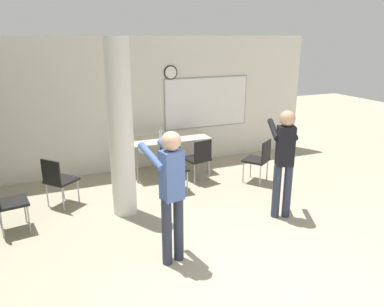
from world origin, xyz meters
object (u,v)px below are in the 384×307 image
at_px(chair_mid_room, 259,158).
at_px(chair_table_front, 173,164).
at_px(chair_table_right, 199,157).
at_px(chair_by_left_wall, 6,200).
at_px(person_playing_side, 284,156).
at_px(person_playing_front, 171,187).
at_px(chair_near_pillar, 58,178).
at_px(bottle_on_table, 161,135).
at_px(folding_table, 168,140).

bearing_deg(chair_mid_room, chair_table_front, 169.92).
height_order(chair_table_right, chair_by_left_wall, same).
height_order(person_playing_side, person_playing_front, same).
xyz_separation_m(chair_near_pillar, person_playing_front, (1.20, -2.26, 0.51)).
xyz_separation_m(bottle_on_table, chair_table_front, (-0.04, -0.80, -0.36)).
relative_size(bottle_on_table, chair_by_left_wall, 0.30).
xyz_separation_m(chair_by_left_wall, chair_near_pillar, (0.77, 0.61, 0.00)).
bearing_deg(person_playing_front, chair_mid_room, 36.73).
height_order(chair_near_pillar, chair_mid_room, same).
height_order(chair_table_front, person_playing_side, person_playing_side).
bearing_deg(bottle_on_table, chair_mid_room, -33.61).
bearing_deg(chair_near_pillar, person_playing_side, -28.51).
relative_size(chair_table_right, person_playing_side, 0.50).
bearing_deg(chair_mid_room, person_playing_front, -143.27).
distance_m(chair_table_right, chair_by_left_wall, 3.51).
bearing_deg(chair_by_left_wall, person_playing_side, -16.03).
bearing_deg(person_playing_side, chair_table_right, 107.22).
bearing_deg(folding_table, person_playing_side, -69.51).
relative_size(folding_table, bottle_on_table, 6.27).
relative_size(chair_near_pillar, person_playing_side, 0.50).
height_order(chair_near_pillar, person_playing_front, person_playing_front).
bearing_deg(person_playing_side, chair_by_left_wall, 163.97).
xyz_separation_m(chair_table_right, person_playing_front, (-1.46, -2.41, 0.51)).
bearing_deg(chair_by_left_wall, person_playing_front, -39.99).
relative_size(person_playing_side, person_playing_front, 1.00).
bearing_deg(chair_near_pillar, chair_table_right, 3.07).
xyz_separation_m(chair_table_right, chair_table_front, (-0.63, -0.22, 0.00)).
distance_m(person_playing_side, person_playing_front, 2.11).
bearing_deg(person_playing_side, folding_table, 110.49).
height_order(chair_table_front, person_playing_front, person_playing_front).
height_order(folding_table, person_playing_side, person_playing_side).
height_order(folding_table, chair_by_left_wall, chair_by_left_wall).
xyz_separation_m(chair_table_front, chair_mid_room, (1.70, -0.30, 0.00)).
bearing_deg(chair_table_front, chair_near_pillar, 177.83).
xyz_separation_m(chair_table_right, chair_by_left_wall, (-3.43, -0.75, 0.00)).
bearing_deg(chair_mid_room, chair_table_right, 154.02).
distance_m(folding_table, chair_table_right, 0.84).
bearing_deg(chair_table_front, chair_mid_room, -10.08).
xyz_separation_m(folding_table, person_playing_side, (0.98, -2.62, 0.31)).
relative_size(chair_table_front, chair_by_left_wall, 1.00).
height_order(bottle_on_table, chair_by_left_wall, bottle_on_table).
distance_m(chair_table_right, chair_mid_room, 1.19).
bearing_deg(chair_by_left_wall, bottle_on_table, 25.19).
relative_size(folding_table, chair_table_right, 1.91).
bearing_deg(chair_table_right, chair_table_front, -160.70).
relative_size(folding_table, chair_near_pillar, 1.91).
xyz_separation_m(bottle_on_table, person_playing_front, (-0.87, -2.99, 0.16)).
distance_m(folding_table, person_playing_front, 3.31).
bearing_deg(person_playing_side, chair_near_pillar, 151.49).
height_order(chair_table_right, chair_mid_room, same).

